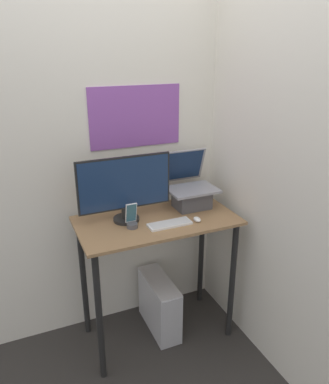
% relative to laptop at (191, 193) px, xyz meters
% --- Properties ---
extents(ground_plane, '(12.00, 12.00, 0.00)m').
position_rel_laptop_xyz_m(ground_plane, '(-0.29, -0.37, -1.02)').
color(ground_plane, '#2D2B28').
extents(wall_back, '(6.00, 0.06, 2.60)m').
position_rel_laptop_xyz_m(wall_back, '(-0.29, 0.25, 0.28)').
color(wall_back, silver).
rests_on(wall_back, ground_plane).
extents(wall_side_right, '(0.05, 6.00, 2.60)m').
position_rel_laptop_xyz_m(wall_side_right, '(0.31, -0.37, 0.28)').
color(wall_side_right, silver).
rests_on(wall_side_right, ground_plane).
extents(desk, '(1.03, 0.54, 0.92)m').
position_rel_laptop_xyz_m(desk, '(-0.29, -0.10, -0.27)').
color(desk, '#936D47').
rests_on(desk, ground_plane).
extents(laptop, '(0.33, 0.32, 0.38)m').
position_rel_laptop_xyz_m(laptop, '(0.00, 0.00, 0.00)').
color(laptop, '#4C4C51').
rests_on(laptop, desk).
extents(monitor, '(0.60, 0.17, 0.42)m').
position_rel_laptop_xyz_m(monitor, '(-0.48, -0.04, 0.11)').
color(monitor, black).
rests_on(monitor, desk).
extents(keyboard, '(0.28, 0.10, 0.02)m').
position_rel_laptop_xyz_m(keyboard, '(-0.25, -0.21, -0.09)').
color(keyboard, white).
rests_on(keyboard, desk).
extents(mouse, '(0.04, 0.06, 0.03)m').
position_rel_laptop_xyz_m(mouse, '(-0.07, -0.23, -0.09)').
color(mouse, white).
rests_on(mouse, desk).
extents(cell_phone, '(0.07, 0.07, 0.16)m').
position_rel_laptop_xyz_m(cell_phone, '(-0.48, -0.15, -0.06)').
color(cell_phone, '#4C4C51').
rests_on(cell_phone, desk).
extents(computer_tower, '(0.16, 0.46, 0.41)m').
position_rel_laptop_xyz_m(computer_tower, '(-0.26, -0.05, -0.81)').
color(computer_tower, silver).
rests_on(computer_tower, ground_plane).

